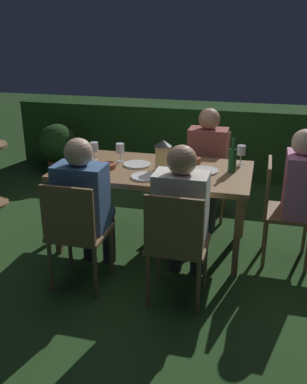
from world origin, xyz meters
name	(u,v)px	position (x,y,z in m)	size (l,w,h in m)	color
ground_plane	(154,243)	(0.00, 0.00, 0.00)	(16.00, 16.00, 0.00)	#26471E
dining_table	(154,175)	(0.00, 0.00, 0.68)	(1.68, 0.88, 0.73)	olive
chair_head_far	(280,207)	(1.09, 0.00, 0.49)	(0.40, 0.42, 0.87)	brown
person_in_pink	(307,192)	(1.28, 0.00, 0.64)	(0.48, 0.38, 1.15)	#C675A3
chair_side_left_a	(76,230)	(-0.38, -0.83, 0.49)	(0.42, 0.40, 0.87)	brown
person_in_blue	(85,202)	(-0.38, -0.64, 0.64)	(0.38, 0.47, 1.15)	#426699
chair_side_left_b	(176,242)	(0.38, -0.83, 0.49)	(0.42, 0.40, 0.87)	brown
person_in_cream	(182,211)	(0.38, -0.64, 0.64)	(0.38, 0.47, 1.15)	white
chair_side_right_b	(208,170)	(0.38, 0.83, 0.49)	(0.42, 0.40, 0.87)	brown
person_in_rust	(206,161)	(0.38, 0.64, 0.64)	(0.38, 0.47, 1.15)	#9E4C47
lantern_centerpiece	(163,154)	(0.09, -0.02, 0.88)	(0.15, 0.15, 0.27)	black
green_bottle_on_table	(232,160)	(0.67, 0.08, 0.84)	(0.07, 0.07, 0.29)	#195128
wine_glass_a	(94,148)	(-0.58, 0.10, 0.85)	(0.08, 0.08, 0.17)	silver
wine_glass_b	(120,149)	(-0.34, 0.12, 0.85)	(0.08, 0.08, 0.17)	silver
wine_glass_c	(88,163)	(-0.46, -0.35, 0.85)	(0.08, 0.08, 0.17)	silver
wine_glass_d	(241,151)	(0.72, 0.33, 0.85)	(0.08, 0.08, 0.17)	silver
plate_a	(137,164)	(-0.16, 0.05, 0.74)	(0.24, 0.24, 0.01)	silver
plate_b	(204,171)	(0.44, 0.03, 0.74)	(0.24, 0.24, 0.01)	silver
plate_c	(145,177)	(-0.01, -0.25, 0.74)	(0.24, 0.24, 0.01)	white
bowl_olives	(193,160)	(0.30, 0.24, 0.76)	(0.14, 0.14, 0.05)	#9E5138
bowl_bread	(107,166)	(-0.40, -0.09, 0.75)	(0.16, 0.16, 0.04)	#9E5138
bowl_salad	(69,168)	(-0.69, -0.22, 0.75)	(0.12, 0.12, 0.04)	#BCAD8E
hedge_backdrop	(194,139)	(0.00, 2.22, 0.45)	(4.78, 0.64, 0.91)	#1E4219
potted_plant_by_hedge	(58,147)	(-1.69, 1.55, 0.40)	(0.50, 0.50, 0.70)	brown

